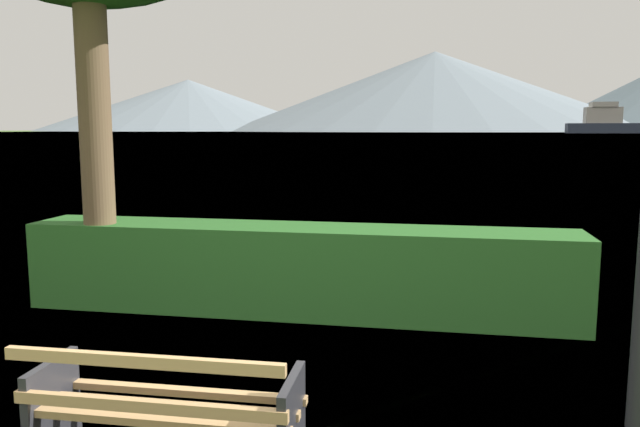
# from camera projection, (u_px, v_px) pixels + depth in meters

# --- Properties ---
(water_surface) EXTENTS (620.00, 620.00, 0.00)m
(water_surface) POSITION_uv_depth(u_px,v_px,m) (432.00, 133.00, 304.10)
(water_surface) COLOR #6B8EA3
(water_surface) RESTS_ON ground_plane
(park_bench) EXTENTS (1.53, 0.59, 0.87)m
(park_bench) POSITION_uv_depth(u_px,v_px,m) (165.00, 415.00, 3.45)
(park_bench) COLOR tan
(park_bench) RESTS_ON ground_plane
(hedge_row) EXTENTS (6.03, 0.79, 0.96)m
(hedge_row) POSITION_uv_depth(u_px,v_px,m) (297.00, 270.00, 6.75)
(hedge_row) COLOR #2D6B28
(hedge_row) RESTS_ON ground_plane
(distant_hills) EXTENTS (725.86, 375.02, 70.93)m
(distant_hills) POSITION_uv_depth(u_px,v_px,m) (424.00, 95.00, 558.42)
(distant_hills) COLOR gray
(distant_hills) RESTS_ON ground_plane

